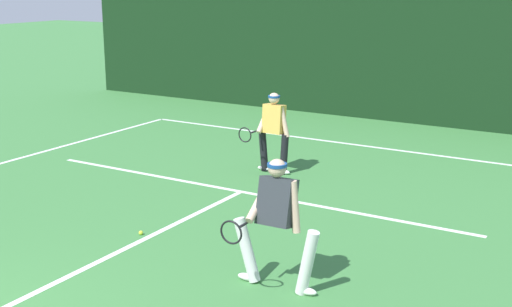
{
  "coord_description": "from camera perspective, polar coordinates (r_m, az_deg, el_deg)",
  "views": [
    {
      "loc": [
        6.24,
        -3.44,
        3.74
      ],
      "look_at": [
        0.81,
        5.62,
        1.0
      ],
      "focal_mm": 48.19,
      "sensor_mm": 36.0,
      "label": 1
    }
  ],
  "objects": [
    {
      "name": "court_line_baseline_far",
      "position": [
        15.98,
        7.05,
        0.9
      ],
      "size": [
        10.51,
        0.1,
        0.01
      ],
      "primitive_type": "cube",
      "color": "white",
      "rests_on": "ground_plane"
    },
    {
      "name": "court_line_service",
      "position": [
        12.28,
        -1.24,
        -3.18
      ],
      "size": [
        8.57,
        0.1,
        0.01
      ],
      "primitive_type": "cube",
      "color": "white",
      "rests_on": "ground_plane"
    },
    {
      "name": "court_line_centre",
      "position": [
        9.85,
        -11.47,
        -8.06
      ],
      "size": [
        0.1,
        6.4,
        0.01
      ],
      "primitive_type": "cube",
      "color": "white",
      "rests_on": "ground_plane"
    },
    {
      "name": "player_near",
      "position": [
        8.31,
        1.67,
        -5.39
      ],
      "size": [
        1.17,
        0.9,
        1.65
      ],
      "rotation": [
        0.0,
        0.0,
        3.18
      ],
      "color": "silver",
      "rests_on": "ground_plane"
    },
    {
      "name": "player_far",
      "position": [
        13.27,
        1.45,
        2.02
      ],
      "size": [
        0.82,
        0.84,
        1.58
      ],
      "rotation": [
        0.0,
        0.0,
        3.1
      ],
      "color": "black",
      "rests_on": "ground_plane"
    },
    {
      "name": "tennis_ball",
      "position": [
        10.42,
        -9.54,
        -6.51
      ],
      "size": [
        0.07,
        0.07,
        0.07
      ],
      "primitive_type": "sphere",
      "color": "#D1E033",
      "rests_on": "ground_plane"
    },
    {
      "name": "back_fence_windscreen",
      "position": [
        18.41,
        11.03,
        7.98
      ],
      "size": [
        19.88,
        0.12,
        3.45
      ],
      "primitive_type": "cube",
      "color": "black",
      "rests_on": "ground_plane"
    }
  ]
}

